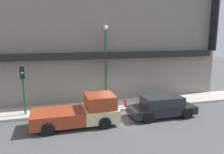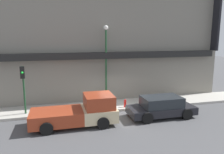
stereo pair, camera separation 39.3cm
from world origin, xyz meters
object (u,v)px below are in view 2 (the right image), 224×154
(pickup_truck, at_px, (80,112))
(traffic_light, at_px, (23,81))
(fire_hydrant, at_px, (125,103))
(parked_car, at_px, (161,107))
(street_lamp, at_px, (106,56))

(pickup_truck, distance_m, traffic_light, 4.47)
(pickup_truck, relative_size, fire_hydrant, 8.59)
(parked_car, relative_size, street_lamp, 0.75)
(fire_hydrant, distance_m, traffic_light, 7.26)
(fire_hydrant, height_order, traffic_light, traffic_light)
(fire_hydrant, bearing_deg, parked_car, -47.01)
(pickup_truck, bearing_deg, traffic_light, 146.34)
(pickup_truck, bearing_deg, parked_car, 0.38)
(fire_hydrant, xyz_separation_m, traffic_light, (-6.98, 0.29, 1.95))
(parked_car, height_order, street_lamp, street_lamp)
(pickup_truck, xyz_separation_m, traffic_light, (-3.45, 2.33, 1.63))
(fire_hydrant, bearing_deg, traffic_light, 177.61)
(street_lamp, xyz_separation_m, traffic_light, (-5.92, -1.31, -1.46))
(street_lamp, bearing_deg, pickup_truck, -124.22)
(parked_car, bearing_deg, street_lamp, 130.04)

